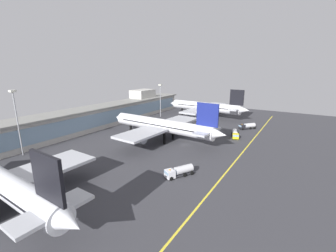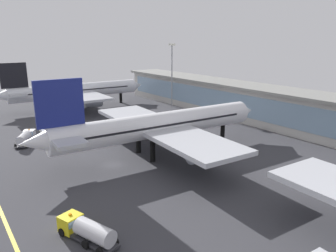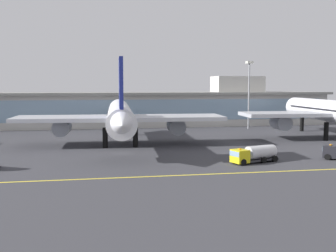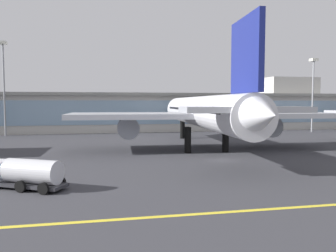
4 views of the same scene
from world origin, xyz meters
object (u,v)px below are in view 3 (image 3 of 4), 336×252
at_px(airliner_far_right, 333,112).
at_px(baggage_tug_near, 253,154).
at_px(airliner_near_right, 120,116).
at_px(apron_light_mast_west, 249,84).

distance_m(airliner_far_right, baggage_tug_near, 42.38).
height_order(airliner_far_right, baggage_tug_near, airliner_far_right).
bearing_deg(airliner_near_right, baggage_tug_near, -136.95).
distance_m(airliner_near_right, airliner_far_right, 52.85).
height_order(airliner_near_right, baggage_tug_near, airliner_near_right).
xyz_separation_m(airliner_far_right, baggage_tug_near, (-31.82, -27.51, -5.19)).
xyz_separation_m(airliner_far_right, apron_light_mast_west, (-12.01, 25.82, 6.94)).
height_order(airliner_far_right, apron_light_mast_west, apron_light_mast_west).
bearing_deg(airliner_near_right, apron_light_mast_west, -52.12).
bearing_deg(airliner_far_right, airliner_near_right, 95.35).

